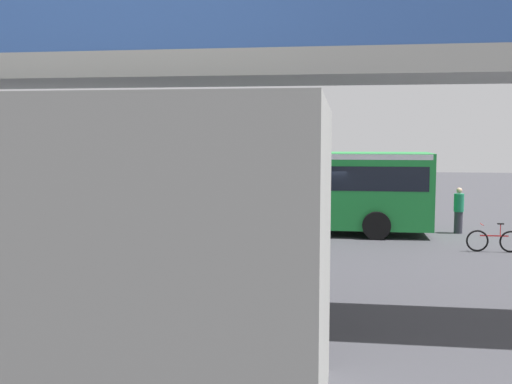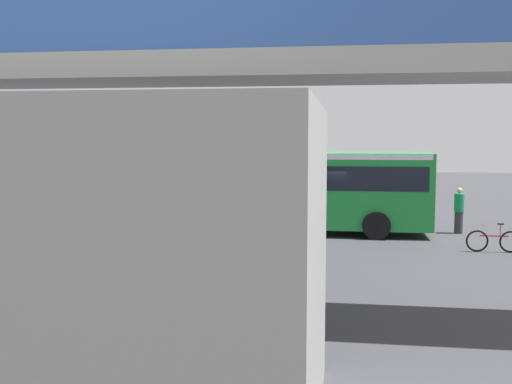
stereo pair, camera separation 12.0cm
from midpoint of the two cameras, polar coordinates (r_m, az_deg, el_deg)
name	(u,v)px [view 1 (the left image)]	position (r m, az deg, el deg)	size (l,w,h in m)	color
ground	(313,234)	(23.47, 5.32, -3.97)	(80.00, 80.00, 0.00)	#38383D
city_bus	(280,184)	(23.66, 2.16, 0.72)	(11.54, 2.85, 3.15)	#1E8C38
parked_van	(100,227)	(17.92, -14.78, -3.26)	(4.80, 2.17, 2.05)	#B7BCC6
bicycle_red	(494,241)	(21.21, 21.50, -4.33)	(1.77, 0.44, 0.96)	black
pedestrian	(459,211)	(24.68, 18.54, -1.69)	(0.38, 0.38, 1.79)	#2D2D38
traffic_sign	(307,179)	(26.80, 4.69, 1.28)	(0.08, 0.60, 2.80)	slate
lane_dash_leftmost	(409,223)	(26.94, 14.21, -2.89)	(2.00, 0.20, 0.01)	silver
lane_dash_left	(317,221)	(26.80, 5.67, -2.79)	(2.00, 0.20, 0.01)	silver
lane_dash_centre	(228,220)	(27.26, -2.77, -2.63)	(2.00, 0.20, 0.01)	silver
pedestrian_overpass	(291,84)	(12.47, 3.07, 10.15)	(31.20, 2.60, 6.54)	#9E9E99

